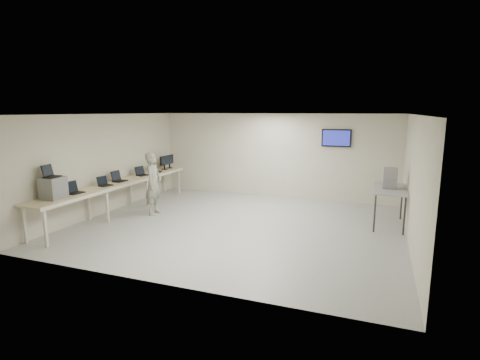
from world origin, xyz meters
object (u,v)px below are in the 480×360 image
at_px(workbench, 119,184).
at_px(side_table, 390,191).
at_px(equipment_box, 53,188).
at_px(soldier, 154,184).

distance_m(workbench, side_table, 7.32).
distance_m(equipment_box, soldier, 2.68).
relative_size(workbench, soldier, 3.41).
height_order(workbench, equipment_box, equipment_box).
bearing_deg(equipment_box, soldier, 63.80).
distance_m(workbench, soldier, 1.02).
bearing_deg(soldier, side_table, -88.73).
bearing_deg(soldier, equipment_box, 147.19).
xyz_separation_m(equipment_box, soldier, (1.06, 2.45, -0.27)).
xyz_separation_m(workbench, equipment_box, (-0.06, -2.23, 0.32)).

